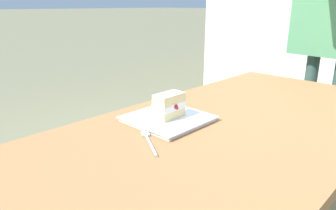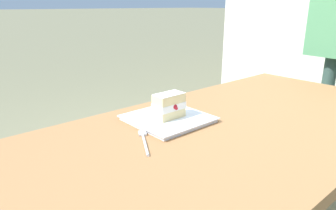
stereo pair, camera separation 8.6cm
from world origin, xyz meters
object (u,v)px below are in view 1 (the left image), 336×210
Objects in this scene: dessert_plate at (168,119)px; cake_slice at (169,106)px; dessert_fork at (149,141)px; diner_person at (336,10)px; patio_table at (232,146)px.

cake_slice is at bearing -106.54° from dessert_plate.
cake_slice reaches higher than dessert_fork.
dessert_fork is 0.10× the size of diner_person.
dessert_plate is 0.19m from dessert_fork.
dessert_plate is 0.05m from cake_slice.
cake_slice is (-0.16, 0.16, 0.15)m from patio_table.
patio_table is 0.27m from cake_slice.
patio_table is 6.24× the size of dessert_plate.
dessert_fork is (-0.32, 0.09, 0.10)m from patio_table.
cake_slice is at bearing 175.17° from diner_person.
cake_slice is 0.70× the size of dessert_fork.
dessert_plate is 1.67× the size of dessert_fork.
cake_slice is 0.19m from dessert_fork.
dessert_plate is at bearing 174.82° from diner_person.
diner_person is (1.10, 0.06, 0.46)m from patio_table.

